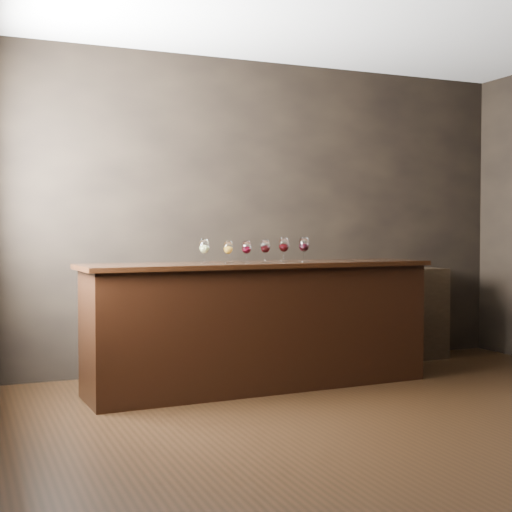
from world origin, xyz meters
name	(u,v)px	position (x,y,z in m)	size (l,w,h in m)	color
ground	(402,426)	(0.00, 0.00, 0.00)	(5.00, 5.00, 0.00)	black
room_shell	(363,142)	(-0.23, 0.11, 1.81)	(5.02, 4.52, 2.81)	black
bar_counter	(260,327)	(-0.40, 1.38, 0.48)	(2.75, 0.60, 0.96)	black
bar_top	(260,265)	(-0.40, 1.38, 0.98)	(2.84, 0.66, 0.04)	black
back_bar_shelf	(329,317)	(0.57, 2.03, 0.44)	(2.45, 0.40, 0.88)	black
glass_white	(204,247)	(-0.86, 1.40, 1.12)	(0.08, 0.08, 0.19)	white
glass_amber	(228,248)	(-0.68, 1.36, 1.12)	(0.07, 0.07, 0.17)	white
glass_red_a	(247,248)	(-0.53, 1.35, 1.12)	(0.07, 0.07, 0.17)	white
glass_red_b	(265,247)	(-0.36, 1.38, 1.12)	(0.08, 0.08, 0.18)	white
glass_red_c	(284,245)	(-0.19, 1.39, 1.13)	(0.08, 0.08, 0.20)	white
glass_red_d	(304,245)	(-0.02, 1.37, 1.13)	(0.08, 0.08, 0.20)	white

